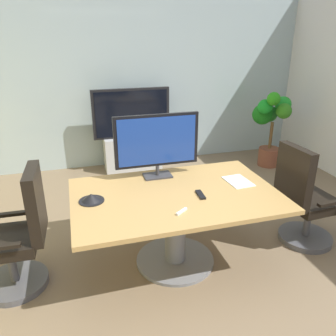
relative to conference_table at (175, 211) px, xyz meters
name	(u,v)px	position (x,y,z in m)	size (l,w,h in m)	color
ground_plane	(181,269)	(0.02, -0.14, -0.56)	(7.08, 7.08, 0.00)	#7A664C
wall_back_glass_partition	(124,81)	(0.02, 2.86, 0.82)	(6.08, 0.10, 2.74)	#9EB2B7
conference_table	(175,211)	(0.00, 0.00, 0.00)	(1.86, 1.20, 0.74)	#B2894C
office_chair_left	(20,240)	(-1.37, 0.06, -0.10)	(0.60, 0.58, 1.09)	#4C4C51
office_chair_right	(303,204)	(1.37, -0.05, -0.10)	(0.61, 0.59, 1.09)	#4C4C51
tv_monitor	(157,142)	(-0.06, 0.43, 0.55)	(0.84, 0.18, 0.64)	#333338
wall_display_unit	(132,143)	(0.06, 2.50, -0.11)	(1.20, 0.36, 1.31)	#B7BABC
potted_plant	(270,122)	(2.26, 2.07, 0.18)	(0.62, 0.59, 1.26)	brown
conference_phone	(91,198)	(-0.75, 0.06, 0.22)	(0.22, 0.22, 0.07)	black
remote_control	(201,195)	(0.20, -0.11, 0.20)	(0.05, 0.17, 0.02)	black
whiteboard_marker	(182,211)	(-0.06, -0.35, 0.20)	(0.13, 0.02, 0.02)	silver
paper_notepad	(238,181)	(0.66, 0.07, 0.19)	(0.21, 0.30, 0.01)	white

